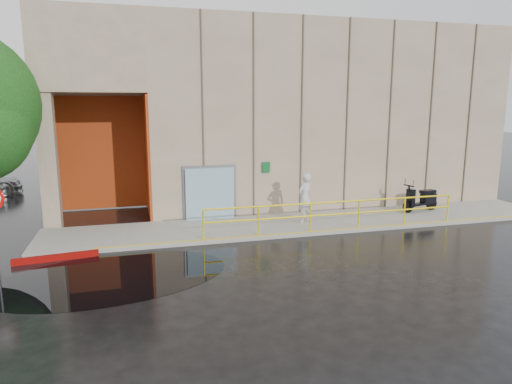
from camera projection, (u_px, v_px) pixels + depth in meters
ground at (240, 275)px, 12.38m from camera, size 120.00×120.00×0.00m
sidewalk at (313, 222)px, 17.67m from camera, size 20.00×3.00×0.15m
building at (287, 112)px, 23.33m from camera, size 20.00×10.17×8.00m
guardrail at (335, 215)px, 16.35m from camera, size 9.56×0.06×1.03m
person at (305, 198)px, 17.25m from camera, size 0.82×0.73×1.89m
scooter at (421, 192)px, 19.10m from camera, size 1.85×0.87×1.40m
red_curb at (56, 258)px, 13.55m from camera, size 2.40×0.48×0.18m
puddle at (111, 277)px, 12.26m from camera, size 6.91×4.94×0.01m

